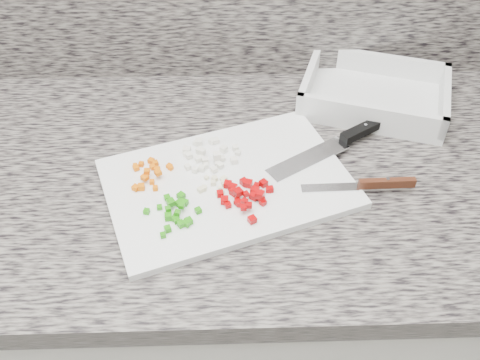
# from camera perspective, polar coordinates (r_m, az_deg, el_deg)

# --- Properties ---
(cabinet) EXTENTS (3.92, 0.62, 0.86)m
(cabinet) POSITION_cam_1_polar(r_m,az_deg,el_deg) (1.31, -5.78, -13.95)
(cabinet) COLOR silver
(cabinet) RESTS_ON ground
(countertop) EXTENTS (3.96, 0.64, 0.04)m
(countertop) POSITION_cam_1_polar(r_m,az_deg,el_deg) (0.96, -7.66, 0.44)
(countertop) COLOR slate
(countertop) RESTS_ON cabinet
(cutting_board) EXTENTS (0.46, 0.38, 0.01)m
(cutting_board) POSITION_cam_1_polar(r_m,az_deg,el_deg) (0.90, -1.31, -0.36)
(cutting_board) COLOR white
(cutting_board) RESTS_ON countertop
(carrot_pile) EXTENTS (0.07, 0.08, 0.02)m
(carrot_pile) POSITION_cam_1_polar(r_m,az_deg,el_deg) (0.91, -9.68, 0.67)
(carrot_pile) COLOR orange
(carrot_pile) RESTS_ON cutting_board
(onion_pile) EXTENTS (0.10, 0.09, 0.02)m
(onion_pile) POSITION_cam_1_polar(r_m,az_deg,el_deg) (0.94, -3.49, 2.71)
(onion_pile) COLOR white
(onion_pile) RESTS_ON cutting_board
(green_pepper_pile) EXTENTS (0.09, 0.09, 0.02)m
(green_pepper_pile) POSITION_cam_1_polar(r_m,az_deg,el_deg) (0.84, -6.83, -3.36)
(green_pepper_pile) COLOR #21880C
(green_pepper_pile) RESTS_ON cutting_board
(red_pepper_pile) EXTENTS (0.09, 0.10, 0.02)m
(red_pepper_pile) POSITION_cam_1_polar(r_m,az_deg,el_deg) (0.86, 0.71, -1.54)
(red_pepper_pile) COLOR #A50205
(red_pepper_pile) RESTS_ON cutting_board
(garlic_pile) EXTENTS (0.05, 0.05, 0.01)m
(garlic_pile) POSITION_cam_1_polar(r_m,az_deg,el_deg) (0.89, -2.69, -0.45)
(garlic_pile) COLOR beige
(garlic_pile) RESTS_ON cutting_board
(chef_knife) EXTENTS (0.24, 0.17, 0.02)m
(chef_knife) POSITION_cam_1_polar(r_m,az_deg,el_deg) (0.99, 11.24, 4.33)
(chef_knife) COLOR silver
(chef_knife) RESTS_ON cutting_board
(paring_knife) EXTENTS (0.19, 0.02, 0.02)m
(paring_knife) POSITION_cam_1_polar(r_m,az_deg,el_deg) (0.91, 13.94, -0.45)
(paring_knife) COLOR silver
(paring_knife) RESTS_ON cutting_board
(tray) EXTENTS (0.33, 0.28, 0.06)m
(tray) POSITION_cam_1_polar(r_m,az_deg,el_deg) (1.11, 14.09, 8.77)
(tray) COLOR silver
(tray) RESTS_ON countertop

